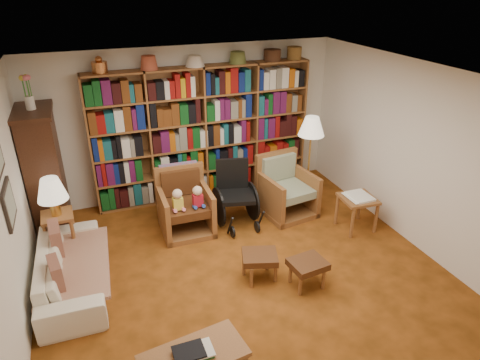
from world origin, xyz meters
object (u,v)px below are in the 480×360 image
wheelchair (236,195)px  coffee_table (194,358)px  side_table_papers (358,203)px  footstool_b (308,266)px  floor_lamp (311,130)px  footstool_a (260,259)px  sofa (71,268)px  side_table_lamp (59,226)px  armchair_leather (184,205)px  armchair_sage (285,190)px

wheelchair → coffee_table: (-1.38, -2.64, -0.09)m
wheelchair → side_table_papers: size_ratio=1.82×
wheelchair → footstool_b: (0.29, -1.73, -0.16)m
floor_lamp → side_table_papers: bearing=-68.3°
wheelchair → floor_lamp: (1.27, 0.07, 0.86)m
side_table_papers → footstool_a: 1.91m
wheelchair → floor_lamp: bearing=2.9°
coffee_table → sofa: bearing=118.0°
floor_lamp → side_table_papers: size_ratio=2.78×
wheelchair → footstool_a: size_ratio=1.92×
side_table_lamp → footstool_b: (2.79, -1.74, -0.17)m
sofa → floor_lamp: 3.90m
floor_lamp → armchair_leather: bearing=178.4°
sofa → side_table_papers: side_table_papers is taller
side_table_papers → footstool_b: (-1.33, -0.91, -0.14)m
side_table_lamp → floor_lamp: size_ratio=0.42×
coffee_table → footstool_b: bearing=28.5°
footstool_a → armchair_leather: bearing=110.7°
floor_lamp → footstool_a: 2.31m
sofa → coffee_table: sofa is taller
armchair_leather → floor_lamp: 2.25m
armchair_sage → coffee_table: size_ratio=0.94×
side_table_lamp → footstool_b: side_table_lamp is taller
floor_lamp → footstool_b: (-0.98, -1.80, -1.03)m
wheelchair → coffee_table: bearing=-117.6°
armchair_leather → coffee_table: bearing=-102.4°
floor_lamp → side_table_papers: floor_lamp is taller
floor_lamp → armchair_sage: bearing=-178.7°
armchair_sage → footstool_a: 1.80m
footstool_a → footstool_b: bearing=-34.4°
side_table_lamp → footstool_a: side_table_lamp is taller
footstool_b → armchair_sage: bearing=72.4°
sofa → armchair_sage: 3.35m
sofa → side_table_lamp: size_ratio=2.86×
armchair_sage → wheelchair: (-0.86, -0.06, 0.10)m
sofa → footstool_b: size_ratio=3.96×
armchair_leather → sofa: bearing=-152.4°
sofa → floor_lamp: size_ratio=1.19×
footstool_a → footstool_b: footstool_a is taller
side_table_lamp → armchair_leather: (1.72, 0.11, -0.08)m
side_table_lamp → armchair_leather: size_ratio=0.68×
armchair_sage → footstool_a: bearing=-126.0°
side_table_lamp → armchair_leather: armchair_leather is taller
floor_lamp → coffee_table: 3.90m
footstool_b → footstool_a: bearing=145.6°
footstool_a → side_table_lamp: bearing=148.5°
floor_lamp → coffee_table: bearing=-134.4°
armchair_leather → floor_lamp: size_ratio=0.62×
armchair_sage → footstool_a: size_ratio=1.81×
armchair_leather → footstool_a: bearing=-69.3°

